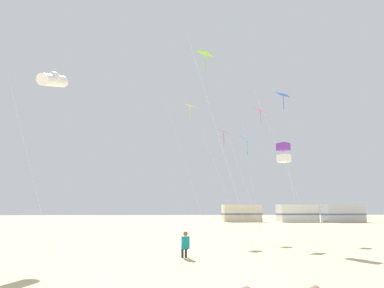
{
  "coord_description": "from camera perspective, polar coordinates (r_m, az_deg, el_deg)",
  "views": [
    {
      "loc": [
        -0.77,
        -6.44,
        2.15
      ],
      "look_at": [
        0.45,
        8.13,
        5.17
      ],
      "focal_mm": 29.29,
      "sensor_mm": 36.0,
      "label": 1
    }
  ],
  "objects": [
    {
      "name": "kite_flyer_standing",
      "position": [
        14.59,
        -1.25,
        -17.73
      ],
      "size": [
        0.36,
        0.53,
        1.16
      ],
      "rotation": [
        0.0,
        0.0,
        3.24
      ],
      "color": "#147F84",
      "rests_on": "ground"
    },
    {
      "name": "kite_box_violet",
      "position": [
        19.38,
        16.34,
        -1.53
      ],
      "size": [
        1.11,
        1.11,
        5.99
      ],
      "color": "silver",
      "rests_on": "ground"
    },
    {
      "name": "kite_tube_white",
      "position": [
        20.36,
        -23.95,
        10.62
      ],
      "size": [
        3.39,
        3.25,
        10.23
      ],
      "color": "silver",
      "rests_on": "ground"
    },
    {
      "name": "kite_diamond_lime",
      "position": [
        19.49,
        2.59,
        14.91
      ],
      "size": [
        3.51,
        2.84,
        11.63
      ],
      "color": "silver",
      "rests_on": "ground"
    },
    {
      "name": "kite_diamond_magenta",
      "position": [
        26.34,
        5.75,
        1.62
      ],
      "size": [
        2.93,
        2.64,
        8.73
      ],
      "color": "silver",
      "rests_on": "ground"
    },
    {
      "name": "kite_diamond_cyan",
      "position": [
        22.56,
        9.95,
        0.34
      ],
      "size": [
        2.1,
        2.1,
        7.24
      ],
      "color": "silver",
      "rests_on": "ground"
    },
    {
      "name": "kite_diamond_rainbow",
      "position": [
        28.78,
        12.18,
        5.06
      ],
      "size": [
        2.16,
        2.48,
        11.01
      ],
      "color": "silver",
      "rests_on": "ground"
    },
    {
      "name": "kite_diamond_blue",
      "position": [
        26.09,
        16.25,
        7.61
      ],
      "size": [
        3.16,
        3.14,
        11.29
      ],
      "color": "silver",
      "rests_on": "ground"
    },
    {
      "name": "kite_diamond_gold",
      "position": [
        27.04,
        -0.46,
        6.12
      ],
      "size": [
        3.39,
        2.77,
        11.14
      ],
      "color": "silver",
      "rests_on": "ground"
    },
    {
      "name": "rv_van_cream",
      "position": [
        54.32,
        9.01,
        -12.34
      ],
      "size": [
        6.54,
        2.62,
        2.8
      ],
      "rotation": [
        0.0,
        0.0,
        0.04
      ],
      "color": "beige",
      "rests_on": "ground"
    },
    {
      "name": "rv_van_white",
      "position": [
        54.78,
        18.62,
        -11.88
      ],
      "size": [
        6.61,
        2.85,
        2.8
      ],
      "rotation": [
        0.0,
        0.0,
        0.08
      ],
      "color": "white",
      "rests_on": "ground"
    },
    {
      "name": "rv_van_silver",
      "position": [
        56.7,
        25.79,
        -11.31
      ],
      "size": [
        6.51,
        2.53,
        2.8
      ],
      "rotation": [
        0.0,
        0.0,
        0.03
      ],
      "color": "#B7BABF",
      "rests_on": "ground"
    }
  ]
}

